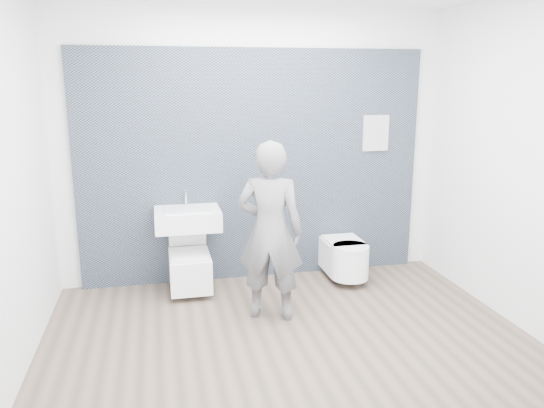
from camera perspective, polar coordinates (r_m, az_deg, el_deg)
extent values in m
plane|color=brown|center=(4.55, 1.67, -14.09)|extent=(4.00, 4.00, 0.00)
plane|color=silver|center=(5.55, -2.01, 6.12)|extent=(4.00, 0.00, 4.00)
plane|color=silver|center=(2.70, 9.61, -1.77)|extent=(4.00, 0.00, 4.00)
plane|color=silver|center=(4.10, -26.42, 2.17)|extent=(0.00, 3.00, 3.00)
plane|color=silver|center=(4.98, 24.79, 4.07)|extent=(0.00, 3.00, 3.00)
cube|color=black|center=(5.86, -1.84, -7.62)|extent=(3.60, 0.06, 2.40)
cube|color=white|center=(5.30, -9.06, -1.59)|extent=(0.64, 0.48, 0.19)
cube|color=silver|center=(5.26, -9.08, -0.67)|extent=(0.45, 0.32, 0.03)
cylinder|color=silver|center=(5.43, -9.25, 0.67)|extent=(0.02, 0.02, 0.16)
cylinder|color=silver|center=(5.37, -9.24, 1.28)|extent=(0.02, 0.11, 0.02)
cylinder|color=silver|center=(5.55, -9.14, -2.62)|extent=(0.04, 0.04, 0.13)
cube|color=white|center=(5.41, -8.83, -7.07)|extent=(0.40, 0.58, 0.34)
cylinder|color=silver|center=(5.32, -8.85, -5.67)|extent=(0.28, 0.28, 0.03)
cube|color=white|center=(5.31, -8.86, -5.40)|extent=(0.38, 0.46, 0.02)
cube|color=white|center=(5.44, -9.08, -2.66)|extent=(0.38, 0.18, 0.40)
cube|color=silver|center=(5.70, -8.95, -7.39)|extent=(0.11, 0.06, 0.08)
cube|color=white|center=(5.78, 7.56, -5.54)|extent=(0.39, 0.46, 0.33)
cylinder|color=white|center=(5.57, 8.36, -6.27)|extent=(0.39, 0.39, 0.33)
cube|color=white|center=(5.69, 7.73, -3.94)|extent=(0.37, 0.44, 0.03)
cylinder|color=white|center=(5.50, 8.49, -4.59)|extent=(0.37, 0.37, 0.03)
cube|color=silver|center=(5.99, 6.88, -6.06)|extent=(0.11, 0.06, 0.08)
cube|color=white|center=(6.19, 10.46, -6.70)|extent=(0.29, 0.03, 0.38)
imported|color=slate|center=(4.63, -0.20, -2.96)|extent=(0.68, 0.56, 1.60)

